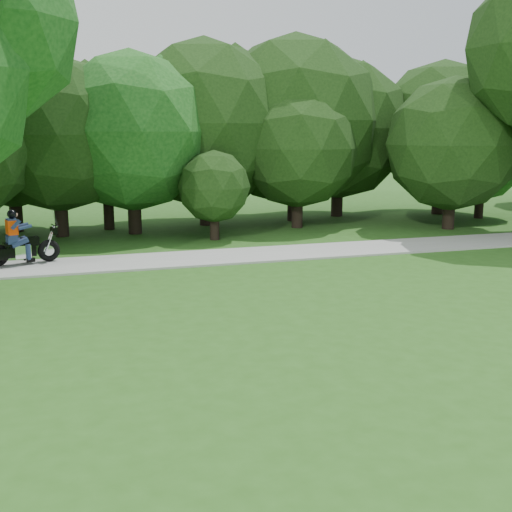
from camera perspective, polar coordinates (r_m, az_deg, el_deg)
ground at (r=12.76m, az=17.28°, el=-6.25°), size 100.00×100.00×0.00m
walkway at (r=19.64m, az=4.05°, el=0.36°), size 60.00×2.20×0.06m
tree_line at (r=25.23m, az=-3.23°, el=10.99°), size 40.99×12.22×7.73m
touring_motorcycle at (r=18.71m, az=-20.39°, el=0.95°), size 1.98×0.95×1.53m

